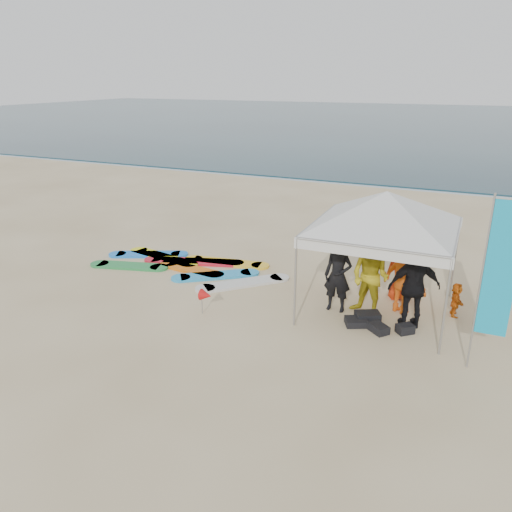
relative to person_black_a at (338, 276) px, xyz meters
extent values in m
plane|color=beige|center=(-3.06, -2.90, -0.90)|extent=(120.00, 120.00, 0.00)
cube|color=#0C2633|center=(-3.06, 57.10, -0.86)|extent=(160.00, 84.00, 0.08)
cube|color=silver|center=(-3.06, 15.30, -0.90)|extent=(160.00, 1.20, 0.01)
imported|color=black|center=(0.00, 0.00, 0.00)|extent=(0.66, 0.43, 1.80)
imported|color=gold|center=(0.75, 0.05, 0.07)|extent=(1.13, 1.00, 1.94)
imported|color=#DF5713|center=(1.47, 0.55, 0.01)|extent=(1.36, 1.15, 1.82)
imported|color=black|center=(1.77, -0.16, 0.08)|extent=(1.24, 0.89, 1.96)
imported|color=red|center=(1.28, 1.31, -0.12)|extent=(0.90, 0.81, 1.55)
imported|color=orange|center=(2.65, 0.83, -0.48)|extent=(0.38, 0.80, 0.83)
cylinder|color=#A5A5A8|center=(-0.66, 1.99, 0.15)|extent=(0.05, 0.05, 2.10)
cylinder|color=#A5A5A8|center=(2.48, 1.99, 0.15)|extent=(0.05, 0.05, 2.10)
cylinder|color=#A5A5A8|center=(-0.66, -1.16, 0.15)|extent=(0.05, 0.05, 2.10)
cylinder|color=#A5A5A8|center=(2.48, -1.16, 0.15)|extent=(0.05, 0.05, 2.10)
cube|color=silver|center=(0.91, -1.16, 1.08)|extent=(3.25, 0.02, 0.24)
cube|color=silver|center=(0.91, 1.99, 1.08)|extent=(3.25, 0.02, 0.24)
cube|color=silver|center=(-0.66, 0.41, 1.08)|extent=(0.02, 3.25, 0.24)
cube|color=silver|center=(2.48, 0.41, 1.08)|extent=(0.02, 3.25, 0.24)
pyramid|color=silver|center=(0.91, 0.41, 2.04)|extent=(4.45, 4.45, 0.84)
cylinder|color=#A5A5A8|center=(3.03, -1.45, 0.84)|extent=(0.04, 0.04, 3.47)
cube|color=#0DA2D2|center=(3.32, -1.45, 1.18)|extent=(0.55, 0.03, 2.58)
cylinder|color=#A5A5A8|center=(-2.88, -1.50, -0.60)|extent=(0.02, 0.02, 0.60)
cone|color=red|center=(-2.76, -1.50, -0.40)|extent=(0.28, 0.28, 0.28)
cube|color=black|center=(0.83, -0.30, -0.79)|extent=(0.66, 0.58, 0.22)
cube|color=black|center=(1.16, -0.72, -0.81)|extent=(0.54, 0.53, 0.18)
cube|color=black|center=(0.64, -0.59, -0.82)|extent=(0.62, 0.57, 0.16)
cube|color=black|center=(1.71, -0.53, -0.80)|extent=(0.44, 0.43, 0.20)
cube|color=#1C7DEF|center=(-6.50, 1.40, -0.86)|extent=(2.02, 1.31, 0.07)
cube|color=#258A41|center=(-6.43, 0.31, -0.86)|extent=(1.95, 1.00, 0.07)
cube|color=orange|center=(-4.57, 0.82, -0.86)|extent=(1.76, 0.78, 0.07)
cube|color=red|center=(-4.84, 1.42, -0.86)|extent=(2.60, 1.27, 0.07)
cube|color=#2898D9|center=(-3.70, 0.69, -0.86)|extent=(1.92, 1.59, 0.07)
cube|color=silver|center=(-2.74, 0.50, -0.86)|extent=(1.92, 1.90, 0.07)
cube|color=yellow|center=(-5.92, 1.35, -0.86)|extent=(2.27, 0.99, 0.07)
cube|color=yellow|center=(-3.90, 1.75, -0.86)|extent=(2.19, 0.83, 0.07)
camera|label=1|loc=(2.68, -10.85, 4.47)|focal=35.00mm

